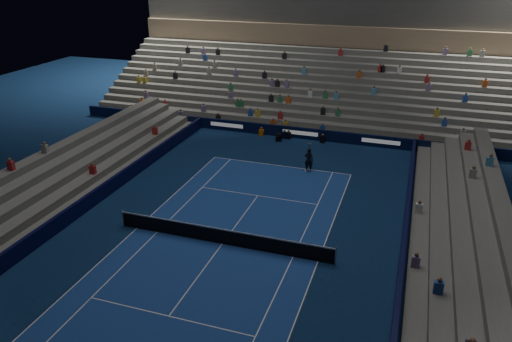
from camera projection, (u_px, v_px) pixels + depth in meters
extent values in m
plane|color=#0B1F43|center=(222.00, 244.00, 27.57)|extent=(90.00, 90.00, 0.00)
cube|color=navy|center=(222.00, 244.00, 27.56)|extent=(10.97, 23.77, 0.01)
cube|color=black|center=(300.00, 133.00, 43.44)|extent=(44.00, 0.25, 1.00)
cube|color=black|center=(401.00, 268.00, 24.55)|extent=(0.25, 37.00, 1.00)
cube|color=black|center=(77.00, 210.00, 30.18)|extent=(0.25, 37.00, 1.00)
cube|color=#62625E|center=(303.00, 132.00, 44.41)|extent=(44.00, 1.00, 0.50)
cube|color=#62625E|center=(306.00, 126.00, 45.17)|extent=(44.00, 1.00, 1.00)
cube|color=#62625E|center=(308.00, 120.00, 45.94)|extent=(44.00, 1.00, 1.50)
cube|color=#62625E|center=(311.00, 115.00, 46.71)|extent=(44.00, 1.00, 2.00)
cube|color=#62625E|center=(313.00, 110.00, 47.48)|extent=(44.00, 1.00, 2.50)
cube|color=#62625E|center=(315.00, 104.00, 48.25)|extent=(44.00, 1.00, 3.00)
cube|color=#62625E|center=(317.00, 99.00, 49.02)|extent=(44.00, 1.00, 3.50)
cube|color=#62625E|center=(320.00, 94.00, 49.78)|extent=(44.00, 1.00, 4.00)
cube|color=#62625E|center=(322.00, 90.00, 50.55)|extent=(44.00, 1.00, 4.50)
cube|color=#62625E|center=(324.00, 85.00, 51.32)|extent=(44.00, 1.00, 5.00)
cube|color=#62625E|center=(326.00, 81.00, 52.09)|extent=(44.00, 1.00, 5.50)
cube|color=#62625E|center=(328.00, 76.00, 52.86)|extent=(44.00, 1.00, 6.00)
cube|color=#94795B|center=(332.00, 36.00, 52.17)|extent=(44.00, 0.60, 2.20)
cube|color=#434340|center=(336.00, 9.00, 52.34)|extent=(44.00, 2.40, 3.00)
cube|color=#5E5E5A|center=(417.00, 275.00, 24.42)|extent=(1.00, 37.00, 0.50)
cube|color=#5E5E5A|center=(439.00, 275.00, 24.03)|extent=(1.00, 37.00, 1.00)
cube|color=#5E5E5A|center=(461.00, 275.00, 23.64)|extent=(1.00, 37.00, 1.50)
cube|color=#5E5E5A|center=(485.00, 274.00, 23.25)|extent=(1.00, 37.00, 2.00)
cube|color=#5E5E5A|center=(509.00, 274.00, 22.86)|extent=(1.00, 37.00, 2.50)
cube|color=slate|center=(66.00, 212.00, 30.51)|extent=(1.00, 37.00, 0.50)
cube|color=slate|center=(52.00, 206.00, 30.70)|extent=(1.00, 37.00, 1.00)
cube|color=slate|center=(39.00, 200.00, 30.89)|extent=(1.00, 37.00, 1.50)
cube|color=slate|center=(25.00, 194.00, 31.08)|extent=(1.00, 37.00, 2.00)
cube|color=slate|center=(12.00, 189.00, 31.27)|extent=(1.00, 37.00, 2.50)
cylinder|color=#B2B2B7|center=(123.00, 218.00, 29.20)|extent=(0.10, 0.10, 1.10)
cylinder|color=#B2B2B7|center=(336.00, 256.00, 25.49)|extent=(0.10, 0.10, 1.10)
cube|color=black|center=(222.00, 237.00, 27.39)|extent=(12.80, 0.03, 0.90)
cube|color=white|center=(222.00, 229.00, 27.19)|extent=(12.80, 0.04, 0.08)
imported|color=black|center=(309.00, 160.00, 36.57)|extent=(0.71, 0.50, 1.85)
cube|color=black|center=(279.00, 137.00, 42.97)|extent=(0.57, 0.66, 0.64)
cylinder|color=black|center=(277.00, 137.00, 42.49)|extent=(0.22, 0.37, 0.16)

